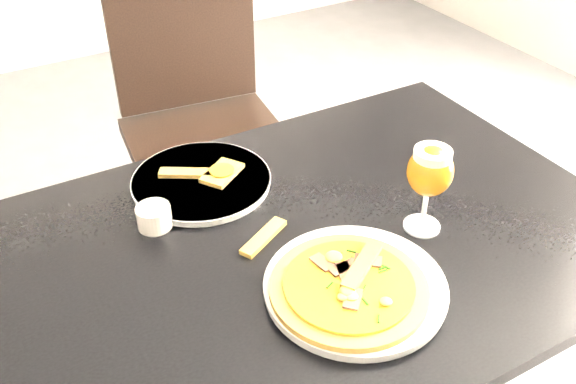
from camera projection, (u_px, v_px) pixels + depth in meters
dining_table at (303, 276)px, 1.22m from camera, size 1.21×0.81×0.75m
chair_far at (202, 118)px, 1.94m from camera, size 0.51×0.51×1.00m
plate_main at (355, 287)px, 1.06m from camera, size 0.35×0.35×0.02m
pizza at (349, 286)px, 1.04m from camera, size 0.26×0.26×0.03m
plate_second at (201, 181)px, 1.31m from camera, size 0.34×0.34×0.01m
crust_scraps at (210, 173)px, 1.31m from camera, size 0.17×0.12×0.01m
loose_crust at (264, 237)px, 1.17m from camera, size 0.11×0.08×0.01m
sauce_cup at (154, 216)px, 1.19m from camera, size 0.06×0.06×0.04m
beer_glass at (430, 172)px, 1.13m from camera, size 0.08×0.08×0.17m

